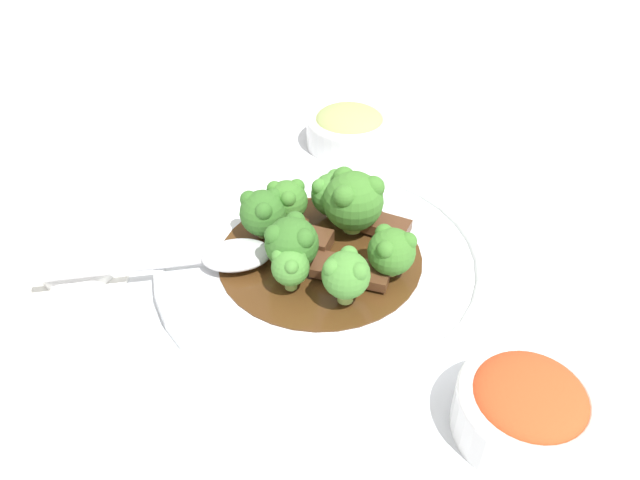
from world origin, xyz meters
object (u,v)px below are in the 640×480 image
object	(u,v)px
beef_strip_2	(385,226)
broccoli_floret_0	(290,266)
main_plate	(320,260)
beef_strip_1	(301,238)
serving_spoon	(218,259)
broccoli_floret_6	(287,200)
broccoli_floret_2	(392,251)
broccoli_floret_3	(263,212)
side_bowl_kimchi	(527,407)
side_bowl_appetizer	(349,128)
broccoli_floret_1	(292,242)
beef_strip_0	(351,271)
broccoli_floret_7	(333,193)
broccoli_floret_4	(346,274)
broccoli_floret_5	(353,200)
sauce_dish	(80,265)

from	to	relation	value
beef_strip_2	broccoli_floret_0	size ratio (longest dim) A/B	1.32
main_plate	beef_strip_1	xyz separation A→B (m)	(-0.02, -0.02, 0.02)
serving_spoon	broccoli_floret_6	bearing A→B (deg)	127.02
beef_strip_2	broccoli_floret_2	bearing A→B (deg)	-9.50
broccoli_floret_3	main_plate	bearing A→B (deg)	53.65
side_bowl_kimchi	side_bowl_appetizer	xyz separation A→B (m)	(-0.41, -0.05, -0.00)
main_plate	side_bowl_appetizer	bearing A→B (deg)	162.73
broccoli_floret_0	broccoli_floret_1	size ratio (longest dim) A/B	0.73
broccoli_floret_1	broccoli_floret_2	size ratio (longest dim) A/B	1.20
main_plate	beef_strip_0	size ratio (longest dim) A/B	4.10
broccoli_floret_3	broccoli_floret_6	bearing A→B (deg)	119.46
serving_spoon	broccoli_floret_7	bearing A→B (deg)	117.59
serving_spoon	broccoli_floret_1	bearing A→B (deg)	75.70
beef_strip_2	serving_spoon	distance (m)	0.16
main_plate	serving_spoon	xyz separation A→B (m)	(0.00, -0.09, 0.02)
broccoli_floret_0	broccoli_floret_4	size ratio (longest dim) A/B	0.82
beef_strip_1	broccoli_floret_7	size ratio (longest dim) A/B	1.39
beef_strip_1	broccoli_floret_7	world-z (taller)	broccoli_floret_7
side_bowl_kimchi	broccoli_floret_7	bearing A→B (deg)	-159.17
beef_strip_0	beef_strip_2	distance (m)	0.07
beef_strip_2	broccoli_floret_5	world-z (taller)	broccoli_floret_5
broccoli_floret_4	sauce_dish	distance (m)	0.25
broccoli_floret_2	broccoli_floret_7	bearing A→B (deg)	-158.70
broccoli_floret_0	side_bowl_appetizer	distance (m)	0.28
beef_strip_1	broccoli_floret_0	xyz separation A→B (m)	(0.06, -0.02, 0.02)
broccoli_floret_4	broccoli_floret_6	size ratio (longest dim) A/B	1.04
broccoli_floret_6	broccoli_floret_7	size ratio (longest dim) A/B	1.04
main_plate	broccoli_floret_0	size ratio (longest dim) A/B	7.68
side_bowl_appetizer	beef_strip_2	bearing A→B (deg)	-0.50
main_plate	broccoli_floret_6	size ratio (longest dim) A/B	6.49
broccoli_floret_5	serving_spoon	xyz separation A→B (m)	(0.03, -0.13, -0.03)
side_bowl_kimchi	side_bowl_appetizer	size ratio (longest dim) A/B	0.98
broccoli_floret_0	broccoli_floret_2	size ratio (longest dim) A/B	0.88
broccoli_floret_3	beef_strip_2	bearing A→B (deg)	84.22
main_plate	broccoli_floret_3	distance (m)	0.07
sauce_dish	beef_strip_2	bearing A→B (deg)	88.49
broccoli_floret_0	serving_spoon	world-z (taller)	broccoli_floret_0
broccoli_floret_6	serving_spoon	xyz separation A→B (m)	(0.05, -0.07, -0.02)
beef_strip_0	broccoli_floret_4	xyz separation A→B (m)	(0.03, -0.01, 0.02)
broccoli_floret_4	side_bowl_appetizer	xyz separation A→B (m)	(-0.28, 0.06, -0.02)
beef_strip_2	main_plate	bearing A→B (deg)	-70.47
broccoli_floret_0	broccoli_floret_6	bearing A→B (deg)	175.44
broccoli_floret_5	beef_strip_0	bearing A→B (deg)	-11.91
broccoli_floret_7	broccoli_floret_5	bearing A→B (deg)	30.08
beef_strip_1	main_plate	bearing A→B (deg)	44.77
beef_strip_0	side_bowl_appetizer	size ratio (longest dim) A/B	0.73
side_bowl_appetizer	sauce_dish	size ratio (longest dim) A/B	1.41
beef_strip_1	broccoli_floret_5	xyz separation A→B (m)	(-0.02, 0.05, 0.03)
main_plate	broccoli_floret_7	size ratio (longest dim) A/B	6.72
broccoli_floret_5	broccoli_floret_7	xyz separation A→B (m)	(-0.03, -0.01, -0.01)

